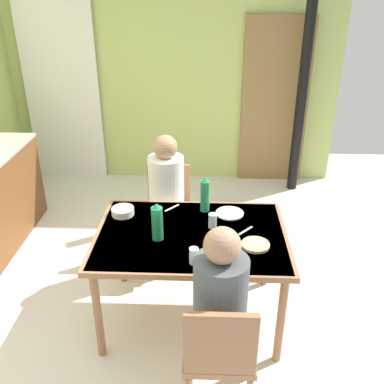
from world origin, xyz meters
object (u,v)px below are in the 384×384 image
chair_near_diner (219,352)px  water_bottle_green_far (157,222)px  chair_far_diner (168,207)px  dining_table (191,242)px  person_far_diner (166,185)px  water_bottle_green_near (205,195)px  serving_bowl_center (123,211)px  person_near_diner (220,296)px

chair_near_diner → water_bottle_green_far: water_bottle_green_far is taller
water_bottle_green_far → chair_near_diner: bearing=-61.2°
chair_far_diner → water_bottle_green_far: (0.01, -0.91, 0.38)m
dining_table → chair_far_diner: bearing=106.1°
dining_table → person_far_diner: bearing=109.1°
person_far_diner → water_bottle_green_far: 0.78m
chair_far_diner → water_bottle_green_near: 0.71m
dining_table → chair_near_diner: (0.19, -0.83, -0.18)m
person_far_diner → serving_bowl_center: 0.53m
dining_table → water_bottle_green_near: 0.41m
chair_far_diner → serving_bowl_center: size_ratio=5.12×
chair_near_diner → water_bottle_green_far: bearing=118.8°
chair_near_diner → water_bottle_green_far: size_ratio=3.16×
dining_table → water_bottle_green_far: size_ratio=4.88×
dining_table → person_far_diner: size_ratio=1.75×
serving_bowl_center → chair_near_diner: bearing=-56.4°
water_bottle_green_far → chair_far_diner: bearing=90.9°
chair_far_diner → serving_bowl_center: 0.71m
person_far_diner → water_bottle_green_near: 0.50m
dining_table → chair_far_diner: chair_far_diner is taller
person_near_diner → water_bottle_green_far: person_near_diner is taller
person_near_diner → water_bottle_green_far: size_ratio=2.79×
person_far_diner → water_bottle_green_far: (0.01, -0.77, 0.09)m
dining_table → chair_far_diner: 0.88m
person_far_diner → chair_far_diner: bearing=-90.0°
water_bottle_green_near → serving_bowl_center: size_ratio=1.67×
chair_near_diner → serving_bowl_center: 1.33m
dining_table → water_bottle_green_near: bearing=74.9°
person_far_diner → water_bottle_green_far: bearing=91.1°
serving_bowl_center → water_bottle_green_far: bearing=-47.1°
person_far_diner → water_bottle_green_near: size_ratio=2.72×
chair_far_diner → person_near_diner: person_near_diner is taller
chair_near_diner → serving_bowl_center: bearing=123.6°
person_near_diner → water_bottle_green_far: 0.75m
water_bottle_green_near → water_bottle_green_far: 0.52m
dining_table → water_bottle_green_near: (0.09, 0.34, 0.21)m
water_bottle_green_near → water_bottle_green_far: size_ratio=1.03×
water_bottle_green_far → dining_table: bearing=18.5°
chair_near_diner → person_far_diner: person_far_diner is taller
dining_table → serving_bowl_center: 0.59m
chair_near_diner → serving_bowl_center: chair_near_diner is taller
person_near_diner → serving_bowl_center: bearing=127.2°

